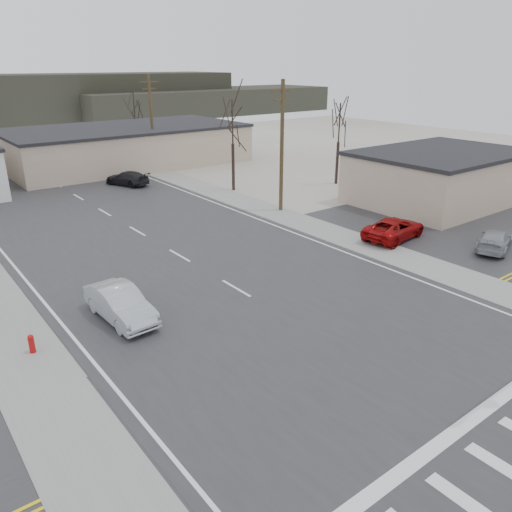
% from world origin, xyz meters
% --- Properties ---
extents(ground, '(140.00, 140.00, 0.00)m').
position_xyz_m(ground, '(0.00, 0.00, 0.00)').
color(ground, beige).
rests_on(ground, ground).
extents(main_road, '(18.00, 110.00, 0.05)m').
position_xyz_m(main_road, '(0.00, 15.00, 0.02)').
color(main_road, '#2A2A2D').
rests_on(main_road, ground).
extents(cross_road, '(90.00, 10.00, 0.04)m').
position_xyz_m(cross_road, '(0.00, 0.00, 0.02)').
color(cross_road, '#2A2A2D').
rests_on(cross_road, ground).
extents(parking_lot, '(18.00, 20.00, 0.03)m').
position_xyz_m(parking_lot, '(20.00, 6.00, 0.02)').
color(parking_lot, '#2A2A2D').
rests_on(parking_lot, ground).
extents(sidewalk_right, '(3.00, 90.00, 0.06)m').
position_xyz_m(sidewalk_right, '(10.60, 20.00, 0.03)').
color(sidewalk_right, gray).
rests_on(sidewalk_right, ground).
extents(fire_hydrant, '(0.24, 0.24, 0.87)m').
position_xyz_m(fire_hydrant, '(-10.20, 8.00, 0.45)').
color(fire_hydrant, '#A50C0C').
rests_on(fire_hydrant, ground).
extents(building_right_far, '(26.30, 14.30, 4.30)m').
position_xyz_m(building_right_far, '(10.00, 44.00, 2.15)').
color(building_right_far, tan).
rests_on(building_right_far, ground).
extents(building_lot, '(14.30, 10.30, 4.30)m').
position_xyz_m(building_lot, '(24.00, 12.00, 2.16)').
color(building_lot, tan).
rests_on(building_lot, ground).
extents(upole_right_a, '(2.20, 0.30, 10.00)m').
position_xyz_m(upole_right_a, '(11.50, 18.00, 5.22)').
color(upole_right_a, '#4F3E24').
rests_on(upole_right_a, ground).
extents(upole_right_b, '(2.20, 0.30, 10.00)m').
position_xyz_m(upole_right_b, '(11.50, 40.00, 5.22)').
color(upole_right_b, '#4F3E24').
rests_on(upole_right_b, ground).
extents(tree_right_mid, '(3.74, 3.74, 8.33)m').
position_xyz_m(tree_right_mid, '(12.50, 26.00, 5.93)').
color(tree_right_mid, '#2F211C').
rests_on(tree_right_mid, ground).
extents(tree_right_far, '(3.52, 3.52, 7.84)m').
position_xyz_m(tree_right_far, '(15.00, 52.00, 5.58)').
color(tree_right_far, '#2F211C').
rests_on(tree_right_far, ground).
extents(tree_lot, '(3.52, 3.52, 7.84)m').
position_xyz_m(tree_lot, '(22.00, 22.00, 5.58)').
color(tree_lot, '#2F211C').
rests_on(tree_lot, ground).
extents(hill_center, '(80.00, 18.00, 9.00)m').
position_xyz_m(hill_center, '(15.00, 96.00, 4.50)').
color(hill_center, '#333026').
rests_on(hill_center, ground).
extents(hill_right, '(60.00, 18.00, 5.50)m').
position_xyz_m(hill_right, '(50.00, 90.00, 2.75)').
color(hill_right, '#333026').
rests_on(hill_right, ground).
extents(sedan_crossing, '(1.87, 4.71, 1.52)m').
position_xyz_m(sedan_crossing, '(-6.13, 8.53, 0.81)').
color(sedan_crossing, '#A2A7AC').
rests_on(sedan_crossing, main_road).
extents(car_far_a, '(3.50, 4.96, 1.33)m').
position_xyz_m(car_far_a, '(5.39, 33.72, 0.71)').
color(car_far_a, black).
rests_on(car_far_a, main_road).
extents(car_far_b, '(2.63, 4.09, 1.30)m').
position_xyz_m(car_far_b, '(-1.55, 48.97, 0.69)').
color(car_far_b, black).
rests_on(car_far_b, main_road).
extents(car_parked_red, '(5.41, 3.07, 1.42)m').
position_xyz_m(car_parked_red, '(13.02, 8.04, 0.75)').
color(car_parked_red, '#910708').
rests_on(car_parked_red, parking_lot).
extents(car_parked_silver, '(4.71, 3.18, 1.27)m').
position_xyz_m(car_parked_silver, '(16.35, 2.82, 0.67)').
color(car_parked_silver, gray).
rests_on(car_parked_silver, parking_lot).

